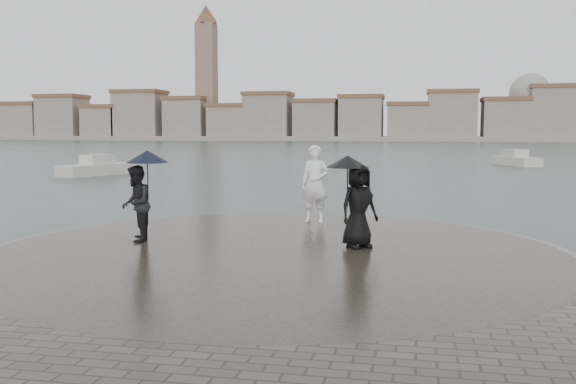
# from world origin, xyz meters

# --- Properties ---
(ground) EXTENTS (400.00, 400.00, 0.00)m
(ground) POSITION_xyz_m (0.00, 0.00, 0.00)
(ground) COLOR #2B3835
(ground) RESTS_ON ground
(kerb_ring) EXTENTS (12.50, 12.50, 0.32)m
(kerb_ring) POSITION_xyz_m (0.00, 3.50, 0.16)
(kerb_ring) COLOR gray
(kerb_ring) RESTS_ON ground
(quay_tip) EXTENTS (11.90, 11.90, 0.36)m
(quay_tip) POSITION_xyz_m (0.00, 3.50, 0.18)
(quay_tip) COLOR #2D261E
(quay_tip) RESTS_ON ground
(statue) EXTENTS (0.80, 0.56, 2.09)m
(statue) POSITION_xyz_m (0.16, 7.67, 1.40)
(statue) COLOR white
(statue) RESTS_ON quay_tip
(visitor_left) EXTENTS (1.17, 1.08, 2.04)m
(visitor_left) POSITION_xyz_m (-3.22, 3.91, 1.45)
(visitor_left) COLOR black
(visitor_left) RESTS_ON quay_tip
(visitor_right) EXTENTS (1.24, 1.07, 1.95)m
(visitor_right) POSITION_xyz_m (1.60, 4.16, 1.45)
(visitor_right) COLOR black
(visitor_right) RESTS_ON quay_tip
(far_skyline) EXTENTS (260.00, 20.00, 37.00)m
(far_skyline) POSITION_xyz_m (-6.29, 160.71, 5.61)
(far_skyline) COLOR gray
(far_skyline) RESTS_ON ground
(boats) EXTENTS (39.83, 22.77, 1.50)m
(boats) POSITION_xyz_m (3.99, 38.14, 0.38)
(boats) COLOR beige
(boats) RESTS_ON ground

